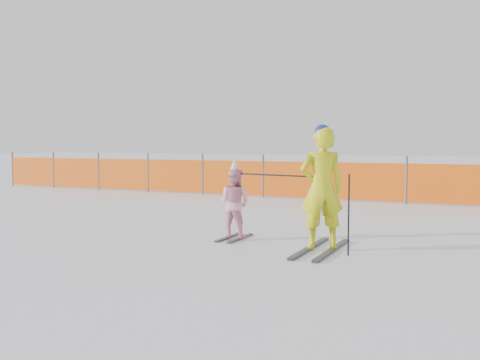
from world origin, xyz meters
name	(u,v)px	position (x,y,z in m)	size (l,w,h in m)	color
ground	(226,249)	(0.00, 0.00, 0.00)	(120.00, 120.00, 0.00)	white
adult	(322,188)	(1.31, 0.52, 0.92)	(0.77, 1.73, 1.85)	black
child	(234,202)	(-0.26, 0.84, 0.60)	(0.58, 0.89, 1.32)	black
ski_poles	(307,192)	(1.09, 0.51, 0.85)	(1.91, 0.52, 1.15)	black
safety_fence	(210,177)	(-4.15, 7.22, 0.56)	(16.60, 0.06, 1.25)	#595960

